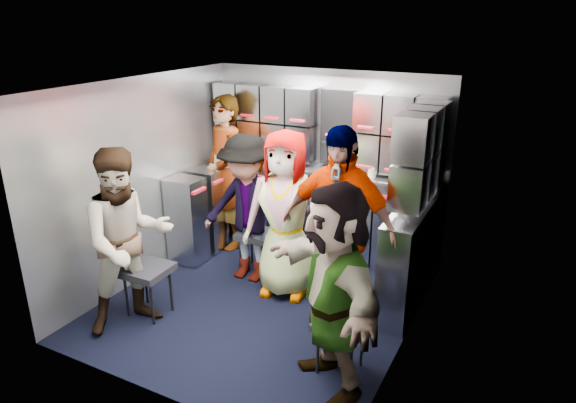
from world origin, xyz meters
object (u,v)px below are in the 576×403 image
at_px(jump_seat_center, 294,246).
at_px(attendant_arc_e, 334,290).
at_px(attendant_arc_c, 285,215).
at_px(attendant_arc_a, 128,241).
at_px(jump_seat_mid_left, 257,236).
at_px(jump_seat_mid_right, 343,272).
at_px(jump_seat_near_right, 341,327).
at_px(jump_seat_near_left, 147,272).
at_px(attendant_arc_b, 247,209).
at_px(attendant_arc_d, 338,228).
at_px(attendant_standing, 225,173).

distance_m(jump_seat_center, attendant_arc_e, 1.62).
xyz_separation_m(jump_seat_center, attendant_arc_c, (0.00, -0.18, 0.41)).
relative_size(jump_seat_center, attendant_arc_a, 0.30).
xyz_separation_m(jump_seat_mid_left, attendant_arc_c, (0.49, -0.26, 0.43)).
bearing_deg(jump_seat_center, jump_seat_mid_right, -20.59).
distance_m(jump_seat_center, attendant_arc_c, 0.45).
height_order(jump_seat_near_right, attendant_arc_c, attendant_arc_c).
xyz_separation_m(jump_seat_mid_left, attendant_arc_a, (-0.46, -1.39, 0.42)).
height_order(jump_seat_near_left, jump_seat_mid_right, jump_seat_near_left).
relative_size(attendant_arc_c, attendant_arc_e, 1.03).
relative_size(jump_seat_mid_left, jump_seat_center, 0.91).
bearing_deg(jump_seat_near_right, jump_seat_mid_left, 141.28).
relative_size(attendant_arc_a, attendant_arc_b, 1.06).
relative_size(jump_seat_mid_left, attendant_arc_a, 0.28).
bearing_deg(attendant_arc_d, jump_seat_near_right, -62.80).
xyz_separation_m(attendant_arc_d, attendant_arc_e, (0.31, -0.84, -0.10)).
height_order(jump_seat_mid_left, attendant_arc_e, attendant_arc_e).
xyz_separation_m(attendant_arc_b, attendant_arc_c, (0.49, -0.08, 0.06)).
height_order(jump_seat_center, attendant_arc_c, attendant_arc_c).
bearing_deg(jump_seat_mid_right, attendant_arc_b, 173.07).
bearing_deg(attendant_arc_b, attendant_arc_a, -110.84).
height_order(attendant_standing, attendant_arc_d, attendant_arc_d).
height_order(jump_seat_mid_left, attendant_arc_d, attendant_arc_d).
relative_size(jump_seat_near_right, attendant_arc_a, 0.27).
bearing_deg(attendant_arc_d, attendant_arc_a, -148.79).
height_order(jump_seat_near_right, attendant_arc_e, attendant_arc_e).
distance_m(jump_seat_mid_right, attendant_arc_a, 1.96).
xyz_separation_m(jump_seat_center, attendant_arc_b, (-0.49, -0.10, 0.36)).
height_order(attendant_standing, attendant_arc_c, attendant_standing).
height_order(attendant_arc_b, attendant_arc_d, attendant_arc_d).
relative_size(jump_seat_near_right, attendant_arc_e, 0.27).
bearing_deg(jump_seat_near_left, attendant_arc_c, 45.34).
relative_size(attendant_arc_b, attendant_arc_d, 0.86).
xyz_separation_m(jump_seat_near_right, attendant_arc_c, (-0.95, 0.90, 0.44)).
bearing_deg(attendant_arc_d, attendant_standing, 154.69).
bearing_deg(attendant_arc_e, jump_seat_center, 168.34).
height_order(attendant_arc_a, attendant_arc_e, attendant_arc_a).
bearing_deg(jump_seat_near_right, attendant_standing, 143.28).
relative_size(jump_seat_near_left, attendant_arc_e, 0.30).
relative_size(jump_seat_center, attendant_arc_c, 0.30).
bearing_deg(jump_seat_mid_left, attendant_arc_e, -42.83).
height_order(attendant_arc_a, attendant_arc_c, attendant_arc_c).
xyz_separation_m(jump_seat_mid_left, attendant_arc_e, (1.44, -1.33, 0.41)).
xyz_separation_m(jump_seat_mid_left, attendant_arc_d, (1.12, -0.50, 0.51)).
distance_m(attendant_arc_c, attendant_arc_e, 1.44).
distance_m(jump_seat_near_left, attendant_standing, 1.71).
bearing_deg(jump_seat_near_right, attendant_arc_e, -90.00).
distance_m(jump_seat_near_left, attendant_arc_e, 1.94).
distance_m(jump_seat_mid_right, attendant_arc_c, 0.78).
relative_size(jump_seat_near_left, attendant_arc_a, 0.30).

